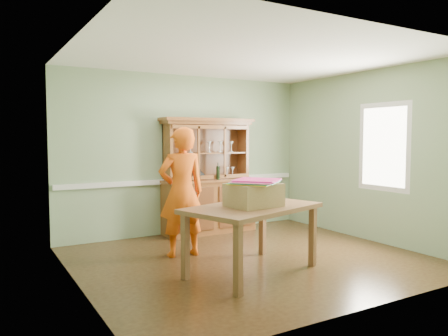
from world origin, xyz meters
TOP-DOWN VIEW (x-y plane):
  - floor at (0.00, 0.00)m, footprint 4.50×4.50m
  - ceiling at (0.00, 0.00)m, footprint 4.50×4.50m
  - wall_back at (0.00, 2.00)m, footprint 4.50×0.00m
  - wall_left at (-2.25, 0.00)m, footprint 0.00×4.00m
  - wall_right at (2.25, 0.00)m, footprint 0.00×4.00m
  - wall_front at (0.00, -2.00)m, footprint 4.50×0.00m
  - chair_rail at (0.00, 1.98)m, footprint 4.41×0.05m
  - framed_map at (-2.23, 0.30)m, footprint 0.03×0.60m
  - window_panel at (2.23, -0.30)m, footprint 0.03×0.96m
  - china_hutch at (0.30, 1.78)m, footprint 1.68×0.55m
  - dining_table at (-0.31, -0.49)m, footprint 1.85×1.42m
  - cardboard_box at (-0.31, -0.53)m, footprint 0.64×0.53m
  - kite_stack at (-0.33, -0.58)m, footprint 0.69×0.69m
  - person at (-0.73, 0.62)m, footprint 0.69×0.50m

SIDE VIEW (x-z plane):
  - floor at x=0.00m, z-range 0.00..0.00m
  - china_hutch at x=0.30m, z-range -0.29..1.68m
  - dining_table at x=-0.31m, z-range 0.31..1.13m
  - person at x=-0.73m, z-range 0.00..1.78m
  - chair_rail at x=0.00m, z-range 0.86..0.94m
  - cardboard_box at x=-0.31m, z-range 0.82..1.09m
  - kite_stack at x=-0.33m, z-range 1.09..1.15m
  - wall_back at x=0.00m, z-range -0.90..3.60m
  - wall_left at x=-2.25m, z-range -0.65..3.35m
  - wall_right at x=2.25m, z-range -0.65..3.35m
  - wall_front at x=0.00m, z-range -0.90..3.60m
  - window_panel at x=2.23m, z-range 0.82..2.18m
  - framed_map at x=-2.23m, z-range 1.32..1.78m
  - ceiling at x=0.00m, z-range 2.70..2.70m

